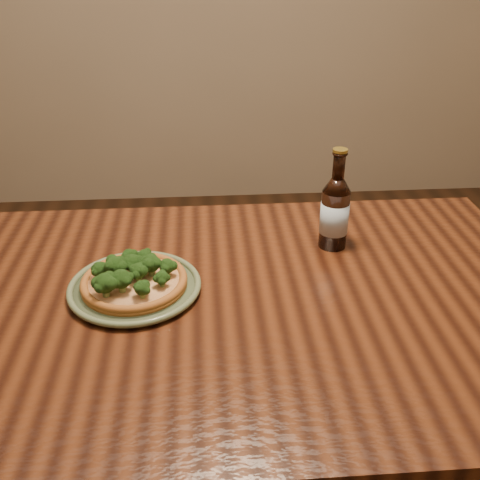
{
  "coord_description": "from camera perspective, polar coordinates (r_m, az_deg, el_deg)",
  "views": [
    {
      "loc": [
        0.04,
        -0.87,
        1.43
      ],
      "look_at": [
        0.12,
        0.22,
        0.82
      ],
      "focal_mm": 42.0,
      "sensor_mm": 36.0,
      "label": 1
    }
  ],
  "objects": [
    {
      "name": "plate",
      "position": [
        1.22,
        -10.64,
        -4.7
      ],
      "size": [
        0.28,
        0.28,
        0.02
      ],
      "rotation": [
        0.0,
        0.0,
        0.32
      ],
      "color": "#5B6948",
      "rests_on": "table"
    },
    {
      "name": "table",
      "position": [
        1.24,
        -5.2,
        -9.56
      ],
      "size": [
        1.6,
        0.9,
        0.75
      ],
      "color": "#45200E",
      "rests_on": "ground"
    },
    {
      "name": "beer_bottle",
      "position": [
        1.34,
        9.6,
        2.85
      ],
      "size": [
        0.07,
        0.07,
        0.25
      ],
      "rotation": [
        0.0,
        0.0,
        0.03
      ],
      "color": "black",
      "rests_on": "table"
    },
    {
      "name": "pizza",
      "position": [
        1.21,
        -10.78,
        -3.92
      ],
      "size": [
        0.22,
        0.22,
        0.07
      ],
      "rotation": [
        0.0,
        0.0,
        -0.41
      ],
      "color": "#975822",
      "rests_on": "plate"
    }
  ]
}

